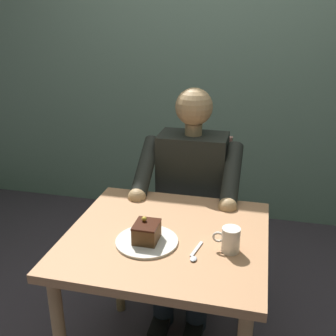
% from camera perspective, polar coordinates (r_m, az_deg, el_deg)
% --- Properties ---
extents(cafe_rear_panel, '(6.40, 0.12, 3.00)m').
position_cam_1_polar(cafe_rear_panel, '(3.07, 7.66, 19.92)').
color(cafe_rear_panel, gray).
rests_on(cafe_rear_panel, ground).
extents(dining_table, '(0.81, 0.76, 0.72)m').
position_cam_1_polar(dining_table, '(1.71, -0.20, -12.36)').
color(dining_table, tan).
rests_on(dining_table, ground).
extents(chair, '(0.42, 0.42, 0.91)m').
position_cam_1_polar(chair, '(2.35, 3.80, -5.59)').
color(chair, '#B17667').
rests_on(chair, ground).
extents(seated_person, '(0.53, 0.58, 1.22)m').
position_cam_1_polar(seated_person, '(2.13, 3.06, -4.55)').
color(seated_person, black).
rests_on(seated_person, ground).
extents(dessert_plate, '(0.25, 0.25, 0.01)m').
position_cam_1_polar(dessert_plate, '(1.60, -3.05, -10.41)').
color(dessert_plate, silver).
rests_on(dessert_plate, dining_table).
extents(cake_slice, '(0.09, 0.11, 0.09)m').
position_cam_1_polar(cake_slice, '(1.58, -3.08, -9.09)').
color(cake_slice, '#58351A').
rests_on(cake_slice, dessert_plate).
extents(coffee_cup, '(0.11, 0.07, 0.10)m').
position_cam_1_polar(coffee_cup, '(1.54, 8.90, -10.04)').
color(coffee_cup, white).
rests_on(coffee_cup, dining_table).
extents(dessert_spoon, '(0.04, 0.14, 0.01)m').
position_cam_1_polar(dessert_spoon, '(1.52, 3.87, -12.21)').
color(dessert_spoon, silver).
rests_on(dessert_spoon, dining_table).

